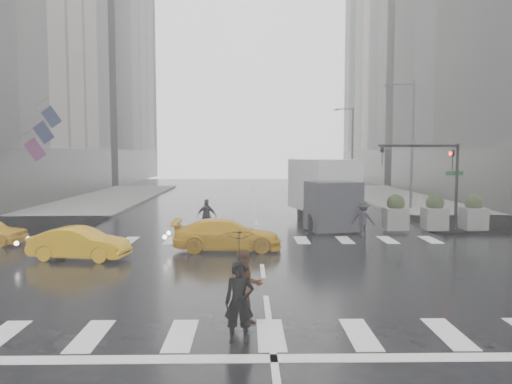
{
  "coord_description": "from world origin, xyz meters",
  "views": [
    {
      "loc": [
        -0.51,
        -16.82,
        4.06
      ],
      "look_at": [
        -0.2,
        2.0,
        2.56
      ],
      "focal_mm": 35.0,
      "sensor_mm": 36.0,
      "label": 1
    }
  ],
  "objects_px": {
    "traffic_signal_pole": "(437,169)",
    "box_truck": "(326,190)",
    "taxi_mid": "(80,243)",
    "pedestrian_brown": "(245,287)"
  },
  "relations": [
    {
      "from": "traffic_signal_pole",
      "to": "box_truck",
      "type": "relative_size",
      "value": 0.65
    },
    {
      "from": "taxi_mid",
      "to": "box_truck",
      "type": "distance_m",
      "value": 13.95
    },
    {
      "from": "box_truck",
      "to": "pedestrian_brown",
      "type": "bearing_deg",
      "value": -119.53
    },
    {
      "from": "pedestrian_brown",
      "to": "taxi_mid",
      "type": "distance_m",
      "value": 9.65
    },
    {
      "from": "traffic_signal_pole",
      "to": "box_truck",
      "type": "xyz_separation_m",
      "value": [
        -5.17,
        2.8,
        -1.26
      ]
    },
    {
      "from": "traffic_signal_pole",
      "to": "taxi_mid",
      "type": "distance_m",
      "value": 17.2
    },
    {
      "from": "pedestrian_brown",
      "to": "taxi_mid",
      "type": "xyz_separation_m",
      "value": [
        -6.34,
        7.27,
        -0.28
      ]
    },
    {
      "from": "pedestrian_brown",
      "to": "taxi_mid",
      "type": "bearing_deg",
      "value": 114.54
    },
    {
      "from": "pedestrian_brown",
      "to": "box_truck",
      "type": "height_order",
      "value": "box_truck"
    },
    {
      "from": "traffic_signal_pole",
      "to": "taxi_mid",
      "type": "relative_size",
      "value": 1.21
    }
  ]
}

